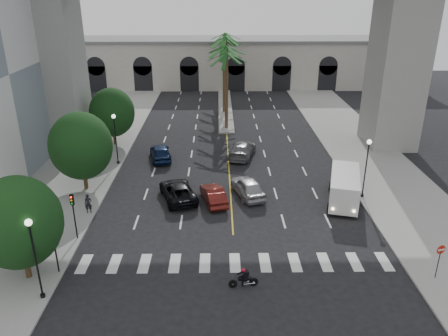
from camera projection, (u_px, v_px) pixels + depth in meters
ground at (234, 250)px, 30.40m from camera, size 140.00×140.00×0.00m
sidewalk_left at (81, 168)px, 44.02m from camera, size 8.00×100.00×0.15m
sidewalk_right at (376, 166)px, 44.41m from camera, size 8.00×100.00×0.15m
median at (225, 108)px, 65.44m from camera, size 2.00×24.00×0.20m
pier_building at (224, 62)px, 79.53m from camera, size 71.00×10.50×8.50m
palm_a at (227, 57)px, 52.75m from camera, size 3.20×3.20×10.30m
palm_b at (227, 50)px, 56.34m from camera, size 3.20×3.20×10.60m
palm_c at (224, 50)px, 60.20m from camera, size 3.20×3.20×10.10m
palm_d at (226, 41)px, 63.62m from camera, size 3.20×3.20×10.90m
palm_e at (224, 41)px, 67.49m from camera, size 3.20×3.20×10.40m
palm_f at (225, 37)px, 71.08m from camera, size 3.20×3.20×10.70m
street_tree_near at (18, 222)px, 25.91m from camera, size 5.20×5.20×6.89m
street_tree_mid at (81, 146)px, 37.84m from camera, size 5.44×5.44×7.21m
street_tree_far at (112, 112)px, 49.04m from camera, size 5.04×5.04×6.68m
lamp_post_left_near at (34, 253)px, 24.40m from camera, size 0.40×0.40×5.35m
lamp_post_left_far at (115, 135)px, 43.78m from camera, size 0.40×0.40×5.35m
lamp_post_right at (366, 164)px, 36.69m from camera, size 0.40×0.40×5.35m
traffic_signal_near at (54, 240)px, 26.98m from camera, size 0.25×0.18×3.65m
traffic_signal_far at (73, 209)px, 30.67m from camera, size 0.25×0.18×3.65m
motorcycle_rider at (244, 278)px, 26.49m from camera, size 1.83×0.51×1.32m
car_a at (248, 187)px, 38.06m from camera, size 3.28×5.25×1.67m
car_b at (213, 195)px, 36.84m from camera, size 2.55×4.62×1.44m
car_c at (178, 191)px, 37.49m from camera, size 4.03×5.92×1.50m
car_d at (242, 149)px, 46.88m from camera, size 3.56×6.03×1.64m
car_e at (160, 152)px, 46.06m from camera, size 2.99×5.20×1.67m
cargo_van at (344, 187)px, 36.54m from camera, size 3.81×6.51×2.61m
pedestrian_a at (88, 204)px, 34.87m from camera, size 0.64×0.48×1.58m
pedestrian_b at (15, 213)px, 33.39m from camera, size 0.96×0.89×1.57m
do_not_enter_sign at (440, 255)px, 26.65m from camera, size 0.60×0.20×2.51m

